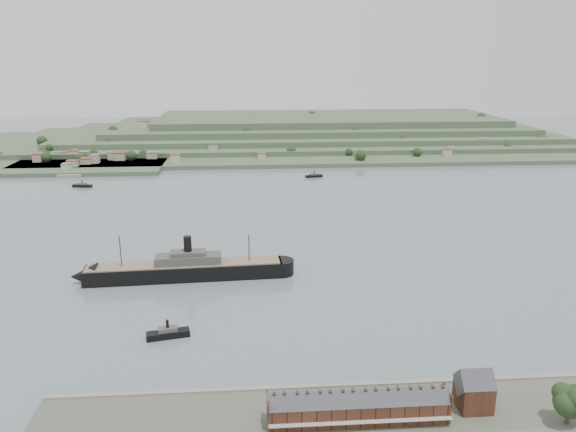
{
  "coord_description": "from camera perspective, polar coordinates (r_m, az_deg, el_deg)",
  "views": [
    {
      "loc": [
        -42.11,
        -312.93,
        110.11
      ],
      "look_at": [
        -16.83,
        30.0,
        9.72
      ],
      "focal_mm": 35.0,
      "sensor_mm": 36.0,
      "label": 1
    }
  ],
  "objects": [
    {
      "name": "ground",
      "position": [
        334.4,
        3.26,
        -2.98
      ],
      "size": [
        1400.0,
        1400.0,
        0.0
      ],
      "primitive_type": "plane",
      "color": "slate",
      "rests_on": "ground"
    },
    {
      "name": "terrace_row",
      "position": [
        180.81,
        7.17,
        -18.7
      ],
      "size": [
        55.6,
        9.8,
        11.07
      ],
      "color": "#402317",
      "rests_on": "ground"
    },
    {
      "name": "gabled_building",
      "position": [
        193.42,
        18.37,
        -16.45
      ],
      "size": [
        10.4,
        10.18,
        14.09
      ],
      "color": "#402317",
      "rests_on": "ground"
    },
    {
      "name": "far_peninsula",
      "position": [
        716.25,
        1.45,
        8.39
      ],
      "size": [
        760.0,
        309.0,
        30.0
      ],
      "color": "#3B5136",
      "rests_on": "ground"
    },
    {
      "name": "steamship",
      "position": [
        289.18,
        -10.98,
        -5.37
      ],
      "size": [
        111.56,
        18.98,
        26.75
      ],
      "color": "black",
      "rests_on": "ground"
    },
    {
      "name": "tugboat",
      "position": [
        234.86,
        -12.09,
        -11.56
      ],
      "size": [
        17.65,
        7.98,
        7.68
      ],
      "color": "black",
      "rests_on": "ground"
    },
    {
      "name": "ferry_west",
      "position": [
        508.76,
        -20.17,
        2.94
      ],
      "size": [
        16.91,
        7.36,
        6.14
      ],
      "color": "black",
      "rests_on": "ground"
    },
    {
      "name": "ferry_east",
      "position": [
        516.67,
        2.66,
        4.11
      ],
      "size": [
        16.38,
        7.41,
        5.93
      ],
      "color": "black",
      "rests_on": "ground"
    },
    {
      "name": "fig_tree",
      "position": [
        195.57,
        26.87,
        -16.4
      ],
      "size": [
        12.03,
        10.42,
        13.43
      ],
      "color": "#3F2E1D",
      "rests_on": "ground"
    }
  ]
}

